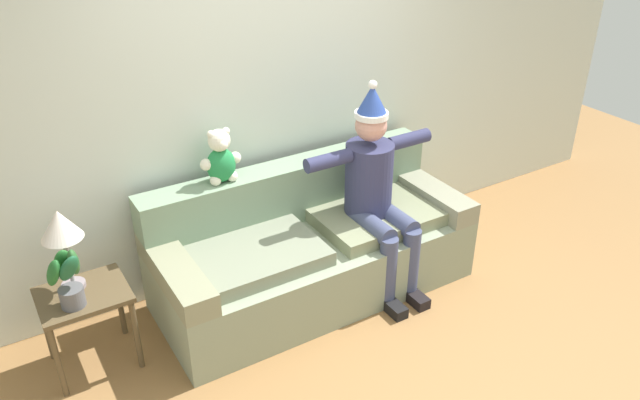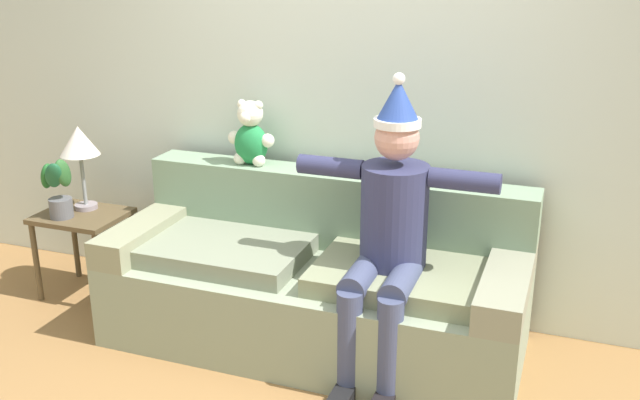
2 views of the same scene
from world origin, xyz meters
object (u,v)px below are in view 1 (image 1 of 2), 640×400
(couch, at_px, (311,247))
(side_table, at_px, (85,305))
(table_lamp, at_px, (61,228))
(teddy_bear, at_px, (221,158))
(potted_plant, at_px, (68,277))
(person_seated, at_px, (377,188))

(couch, bearing_deg, side_table, 179.15)
(side_table, xyz_separation_m, table_lamp, (-0.03, 0.09, 0.51))
(couch, distance_m, table_lamp, 1.71)
(teddy_bear, height_order, side_table, teddy_bear)
(teddy_bear, distance_m, potted_plant, 1.22)
(person_seated, bearing_deg, table_lamp, 172.17)
(person_seated, bearing_deg, potted_plant, 177.28)
(person_seated, relative_size, potted_plant, 3.96)
(side_table, relative_size, potted_plant, 1.40)
(person_seated, distance_m, potted_plant, 2.08)
(couch, xyz_separation_m, table_lamp, (-1.60, 0.11, 0.61))
(person_seated, xyz_separation_m, table_lamp, (-2.03, 0.28, 0.17))
(person_seated, bearing_deg, side_table, 174.49)
(teddy_bear, xyz_separation_m, table_lamp, (-1.08, -0.18, -0.11))
(side_table, height_order, table_lamp, table_lamp)
(side_table, distance_m, potted_plant, 0.31)
(person_seated, bearing_deg, teddy_bear, 154.58)
(couch, bearing_deg, potted_plant, -177.49)
(side_table, bearing_deg, potted_plant, -125.27)
(person_seated, height_order, side_table, person_seated)
(person_seated, relative_size, teddy_bear, 4.03)
(side_table, xyz_separation_m, potted_plant, (-0.07, -0.10, 0.29))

